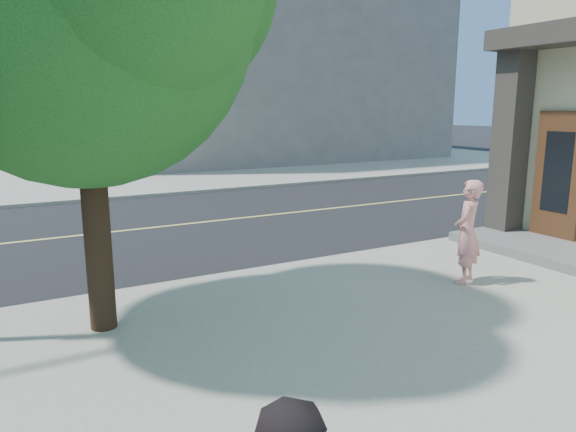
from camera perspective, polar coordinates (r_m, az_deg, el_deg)
ground at (r=8.59m, az=-28.51°, el=-9.43°), size 140.00×140.00×0.00m
sidewalk_ne at (r=32.58m, az=-4.57°, el=6.59°), size 29.00×25.00×0.12m
filler_ne at (r=33.39m, az=-4.32°, el=18.85°), size 18.00×16.00×14.00m
man_on_phone at (r=8.83m, az=18.76°, el=-1.63°), size 0.72×0.64×1.66m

